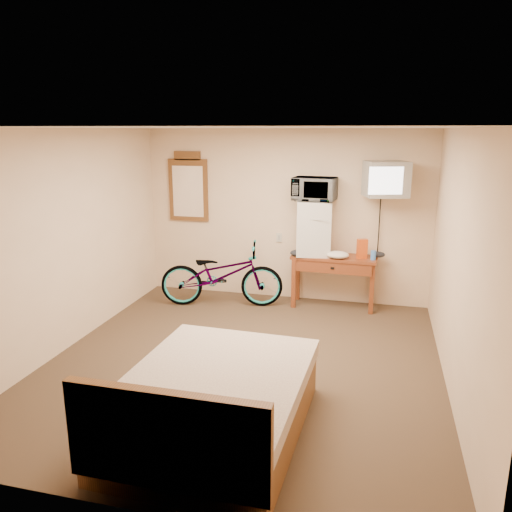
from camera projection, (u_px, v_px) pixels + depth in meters
name	position (u px, v px, depth m)	size (l,w,h in m)	color
room	(243.00, 252.00, 5.17)	(4.60, 4.64, 2.50)	#443222
desk	(334.00, 266.00, 7.03)	(1.20, 0.50, 0.75)	brown
mini_fridge	(313.00, 228.00, 7.03)	(0.54, 0.52, 0.77)	silver
microwave	(314.00, 189.00, 6.89)	(0.58, 0.39, 0.32)	silver
snack_bag	(362.00, 249.00, 6.87)	(0.13, 0.08, 0.27)	#CE4712
blue_cup	(373.00, 255.00, 6.81)	(0.07, 0.07, 0.13)	#417FDF
cloth_cream	(337.00, 255.00, 6.89)	(0.32, 0.25, 0.10)	beige
cloth_dark_a	(299.00, 253.00, 7.00)	(0.24, 0.18, 0.09)	black
cloth_dark_b	(379.00, 255.00, 6.95)	(0.18, 0.14, 0.08)	black
crt_television	(386.00, 179.00, 6.59)	(0.64, 0.67, 0.46)	black
wall_mirror	(188.00, 188.00, 7.57)	(0.62, 0.04, 1.05)	brown
bicycle	(222.00, 275.00, 7.15)	(0.61, 1.75, 0.92)	black
bed	(212.00, 405.00, 4.08)	(1.50, 1.97, 0.90)	brown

